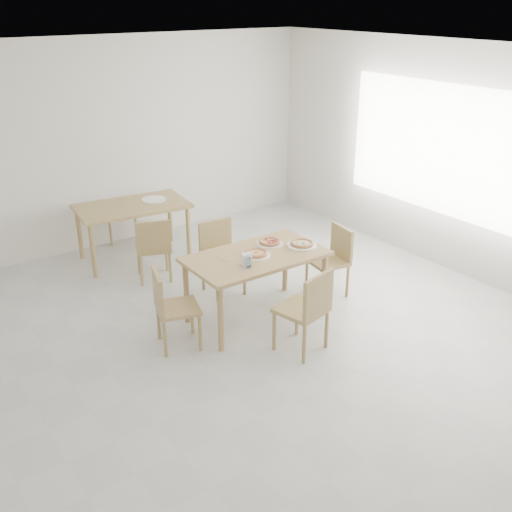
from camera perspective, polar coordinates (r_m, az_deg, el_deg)
room at (r=7.78m, az=18.01°, el=9.43°), size 7.28×7.00×7.00m
main_table at (r=6.33m, az=0.00°, el=-0.59°), size 1.48×0.85×0.75m
chair_south at (r=5.81m, az=4.99°, el=-4.80°), size 0.52×0.52×0.87m
chair_north at (r=7.03m, az=-3.45°, el=0.40°), size 0.45×0.45×0.85m
chair_west at (r=5.95m, az=-8.22°, el=-4.54°), size 0.51×0.51×0.83m
chair_east at (r=7.02m, az=7.40°, el=0.03°), size 0.46×0.46×0.82m
plate_margherita at (r=6.26m, az=-0.00°, el=0.07°), size 0.30×0.30×0.02m
plate_mushroom at (r=6.52m, az=4.39°, el=1.02°), size 0.32×0.32×0.02m
plate_pepperoni at (r=6.55m, az=1.32°, el=1.18°), size 0.29×0.29×0.02m
pizza_margherita at (r=6.25m, az=-0.00°, el=0.26°), size 0.33×0.33×0.03m
pizza_mushroom at (r=6.51m, az=4.40°, el=1.20°), size 0.28×0.28×0.03m
pizza_pepperoni at (r=6.54m, az=1.32°, el=1.37°), size 0.30×0.30×0.03m
tumbler_a at (r=5.99m, az=-0.81°, el=-0.61°), size 0.08×0.08×0.10m
tumbler_b at (r=6.05m, az=-0.93°, el=-0.35°), size 0.08×0.08×0.10m
napkin_holder at (r=6.02m, az=-0.89°, el=-0.36°), size 0.12×0.07×0.13m
fork_a at (r=6.04m, az=-1.26°, el=-0.92°), size 0.06×0.19×0.01m
fork_b at (r=6.21m, az=-3.14°, el=-0.24°), size 0.02×0.17×0.01m
second_table at (r=8.00m, az=-11.70°, el=4.19°), size 1.50×0.97×0.75m
chair_back_s at (r=7.35m, az=-9.73°, el=1.03°), size 0.52×0.52×0.82m
chair_back_n at (r=8.81m, az=-13.05°, el=4.77°), size 0.50×0.50×0.86m
plate_empty at (r=8.10m, az=-9.71°, el=5.33°), size 0.32×0.32×0.02m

